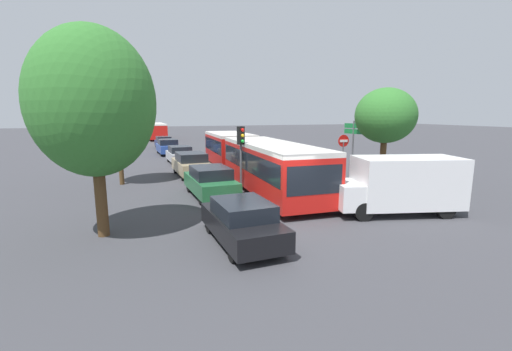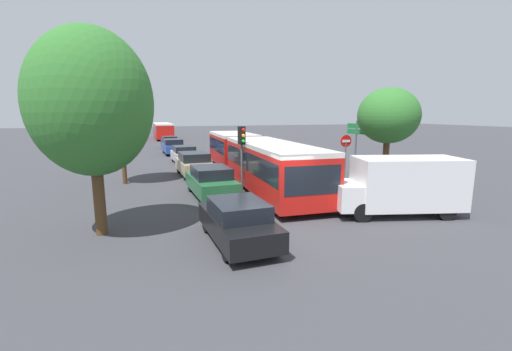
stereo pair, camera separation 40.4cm
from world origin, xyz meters
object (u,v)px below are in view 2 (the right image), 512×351
object	(u,v)px
tree_right_near	(388,116)
queued_car_navy	(170,142)
queued_car_tan	(194,164)
tree_left_mid	(119,98)
articulated_bus	(252,156)
white_van	(401,184)
queued_car_silver	(184,154)
direction_sign_post	(356,138)
traffic_light	(242,145)
tree_left_near	(91,103)
city_bus_rear	(163,130)
no_entry_sign	(346,151)
queued_car_black	(238,221)
queued_car_green	(211,181)
queued_car_blue	(173,146)

from	to	relation	value
tree_right_near	queued_car_navy	bearing A→B (deg)	111.31
queued_car_tan	tree_left_mid	distance (m)	6.06
articulated_bus	white_van	size ratio (longest dim) A/B	3.27
queued_car_silver	direction_sign_post	bearing A→B (deg)	-142.17
queued_car_tan	traffic_light	distance (m)	6.32
traffic_light	tree_right_near	world-z (taller)	tree_right_near
tree_left_near	tree_right_near	distance (m)	14.83
queued_car_silver	traffic_light	bearing A→B (deg)	-174.90
city_bus_rear	queued_car_silver	bearing A→B (deg)	179.73
queued_car_navy	white_van	distance (m)	31.40
no_entry_sign	tree_left_near	xyz separation A→B (m)	(-12.53, -4.95, 2.48)
articulated_bus	no_entry_sign	bearing A→B (deg)	62.50
city_bus_rear	queued_car_black	bearing A→B (deg)	179.17
queued_car_green	queued_car_blue	world-z (taller)	queued_car_blue
queued_car_green	traffic_light	xyz separation A→B (m)	(1.63, 0.14, 1.75)
white_van	traffic_light	xyz separation A→B (m)	(-5.05, 5.56, 1.26)
tree_right_near	no_entry_sign	bearing A→B (deg)	145.85
queued_car_blue	articulated_bus	bearing A→B (deg)	-169.65
city_bus_rear	queued_car_navy	world-z (taller)	city_bus_rear
city_bus_rear	tree_left_near	bearing A→B (deg)	173.84
queued_car_silver	no_entry_sign	distance (m)	13.82
queued_car_blue	queued_car_black	bearing A→B (deg)	177.30
queued_car_silver	articulated_bus	bearing A→B (deg)	-162.21
queued_car_blue	tree_right_near	bearing A→B (deg)	-154.80
queued_car_green	tree_right_near	size ratio (longest dim) A/B	0.80
city_bus_rear	white_van	distance (m)	46.73
queued_car_navy	white_van	world-z (taller)	white_van
articulated_bus	no_entry_sign	distance (m)	5.53
queued_car_black	queued_car_tan	distance (m)	12.37
queued_car_blue	tree_left_mid	size ratio (longest dim) A/B	0.64
traffic_light	no_entry_sign	size ratio (longest dim) A/B	1.21
queued_car_silver	no_entry_sign	world-z (taller)	no_entry_sign
articulated_bus	traffic_light	size ratio (longest dim) A/B	5.12
tree_right_near	tree_left_near	bearing A→B (deg)	-165.47
traffic_light	tree_right_near	bearing A→B (deg)	67.22
queued_car_black	traffic_light	distance (m)	7.04
queued_car_green	queued_car_tan	world-z (taller)	queued_car_tan
queued_car_green	tree_right_near	world-z (taller)	tree_right_near
articulated_bus	direction_sign_post	world-z (taller)	direction_sign_post
queued_car_green	tree_left_near	xyz separation A→B (m)	(-4.54, -4.21, 3.61)
queued_car_black	queued_car_silver	bearing A→B (deg)	-3.79
city_bus_rear	queued_car_black	xyz separation A→B (m)	(-0.21, -47.18, -0.73)
tree_left_near	tree_left_mid	bearing A→B (deg)	87.89
articulated_bus	tree_left_mid	bearing A→B (deg)	-96.60
no_entry_sign	tree_right_near	bearing A→B (deg)	55.85
queued_car_silver	tree_left_near	world-z (taller)	tree_left_near
direction_sign_post	tree_left_near	distance (m)	14.82
articulated_bus	tree_right_near	xyz separation A→B (m)	(6.62, -3.94, 2.41)
white_van	tree_left_mid	distance (m)	15.22
tree_left_near	city_bus_rear	bearing A→B (deg)	84.42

